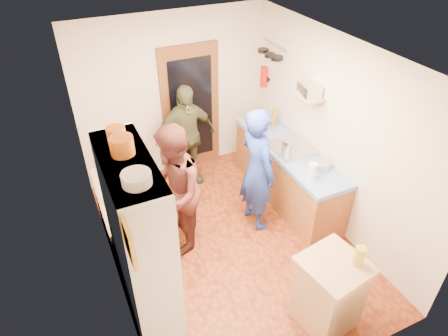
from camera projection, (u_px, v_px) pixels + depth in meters
floor at (229, 242)px, 5.46m from camera, size 3.00×4.00×0.02m
ceiling at (231, 54)px, 3.95m from camera, size 3.00×4.00×0.02m
wall_back at (174, 97)px, 6.20m from camera, size 3.00×0.02×2.60m
wall_front at (337, 290)px, 3.21m from camera, size 3.00×0.02×2.60m
wall_left at (100, 197)px, 4.19m from camera, size 0.02×4.00×2.60m
wall_right at (334, 136)px, 5.23m from camera, size 0.02×4.00×2.60m
door_frame at (191, 109)px, 6.40m from camera, size 0.95×0.06×2.10m
door_glass at (192, 110)px, 6.37m from camera, size 0.70×0.02×1.70m
hutch_body at (142, 256)px, 3.78m from camera, size 0.40×1.20×2.20m
hutch_top_shelf at (126, 162)px, 3.16m from camera, size 0.40×1.14×0.04m
plate_stack at (136, 179)px, 2.87m from camera, size 0.22×0.22×0.09m
orange_pot_a at (122, 146)px, 3.17m from camera, size 0.19×0.19×0.16m
orange_pot_b at (116, 135)px, 3.33m from camera, size 0.16×0.16×0.14m
left_counter_base at (130, 223)px, 5.13m from camera, size 0.60×1.40×0.85m
left_counter_top at (125, 196)px, 4.87m from camera, size 0.64×1.44×0.05m
toaster at (137, 209)px, 4.49m from camera, size 0.30×0.24×0.20m
kettle at (121, 193)px, 4.73m from camera, size 0.18×0.18×0.19m
orange_bowl at (129, 185)px, 4.95m from camera, size 0.22×0.22×0.09m
chopping_board at (118, 173)px, 5.21m from camera, size 0.36×0.31×0.02m
right_counter_base at (287, 175)px, 6.00m from camera, size 0.60×2.20×0.84m
right_counter_top at (290, 150)px, 5.74m from camera, size 0.62×2.22×0.06m
hob at (291, 148)px, 5.69m from camera, size 0.55×0.58×0.04m
pot_on_hob at (289, 144)px, 5.61m from camera, size 0.21×0.21×0.14m
bottle_a at (262, 124)px, 6.02m from camera, size 0.08×0.08×0.29m
bottle_b at (266, 120)px, 6.15m from camera, size 0.07×0.07×0.26m
bottle_c at (274, 117)px, 6.16m from camera, size 0.09×0.09×0.32m
paper_towel at (312, 171)px, 5.05m from camera, size 0.12×0.12×0.23m
mixing_bowl at (321, 165)px, 5.29m from camera, size 0.32×0.32×0.10m
island_base at (328, 294)px, 4.23m from camera, size 0.63×0.63×0.86m
island_top at (335, 265)px, 3.97m from camera, size 0.71×0.71×0.05m
cutting_board at (328, 264)px, 3.97m from camera, size 0.39×0.33×0.02m
oil_jar at (359, 256)px, 3.89m from camera, size 0.12×0.12×0.22m
pan_rail at (275, 45)px, 5.91m from camera, size 0.02×0.65×0.02m
pan_hang_a at (277, 58)px, 5.83m from camera, size 0.18×0.18×0.05m
pan_hang_b at (270, 55)px, 5.99m from camera, size 0.16×0.16×0.05m
pan_hang_c at (263, 50)px, 6.14m from camera, size 0.17×0.17×0.05m
wall_shelf at (309, 96)px, 5.28m from camera, size 0.26×0.42×0.03m
radio at (309, 90)px, 5.23m from camera, size 0.26×0.33×0.15m
ext_bracket at (267, 79)px, 6.39m from camera, size 0.06×0.10×0.04m
fire_extinguisher at (264, 77)px, 6.34m from camera, size 0.11×0.11×0.32m
picture_frame at (129, 243)px, 2.62m from camera, size 0.03×0.25×0.30m
person_hob at (260, 170)px, 5.28m from camera, size 0.47×0.68×1.79m
person_left at (177, 190)px, 4.94m from camera, size 0.93×1.05×1.79m
person_back at (187, 136)px, 6.13m from camera, size 0.99×0.45×1.67m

